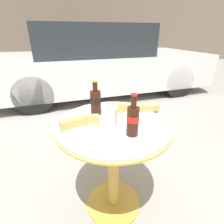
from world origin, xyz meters
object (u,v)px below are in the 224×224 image
at_px(bistro_table, 114,146).
at_px(lunch_plate_near, 81,124).
at_px(lunch_plate_far, 135,110).
at_px(drinking_glass, 111,118).
at_px(cola_bottle_right, 133,119).
at_px(cola_bottle_left, 96,101).
at_px(parked_car, 99,62).

relative_size(bistro_table, lunch_plate_near, 2.94).
bearing_deg(lunch_plate_near, lunch_plate_far, 11.34).
bearing_deg(drinking_glass, lunch_plate_near, 158.49).
distance_m(lunch_plate_near, lunch_plate_far, 0.36).
height_order(bistro_table, cola_bottle_right, cola_bottle_right).
xyz_separation_m(cola_bottle_left, cola_bottle_right, (0.12, -0.30, -0.00)).
distance_m(drinking_glass, lunch_plate_far, 0.24).
distance_m(bistro_table, drinking_glass, 0.24).
bearing_deg(bistro_table, cola_bottle_left, 116.44).
bearing_deg(bistro_table, drinking_glass, -120.07).
height_order(cola_bottle_left, parked_car, parked_car).
bearing_deg(lunch_plate_far, drinking_glass, -146.42).
bearing_deg(lunch_plate_near, bistro_table, -0.92).
bearing_deg(cola_bottle_right, bistro_table, 106.34).
bearing_deg(lunch_plate_far, lunch_plate_near, -168.66).
distance_m(lunch_plate_far, parked_car, 2.70).
xyz_separation_m(cola_bottle_left, lunch_plate_near, (-0.12, -0.14, -0.07)).
bearing_deg(lunch_plate_near, cola_bottle_left, 49.96).
relative_size(cola_bottle_left, cola_bottle_right, 1.00).
relative_size(bistro_table, drinking_glass, 5.56).
xyz_separation_m(lunch_plate_near, parked_car, (0.78, 2.73, -0.10)).
height_order(cola_bottle_left, lunch_plate_near, cola_bottle_left).
height_order(drinking_glass, lunch_plate_near, drinking_glass).
distance_m(cola_bottle_right, lunch_plate_far, 0.27).
xyz_separation_m(lunch_plate_far, parked_car, (0.42, 2.66, -0.10)).
bearing_deg(parked_car, lunch_plate_near, -105.94).
bearing_deg(drinking_glass, bistro_table, 59.93).
relative_size(drinking_glass, parked_car, 0.03).
distance_m(bistro_table, lunch_plate_near, 0.27).
bearing_deg(parked_car, bistro_table, -102.16).
bearing_deg(parked_car, drinking_glass, -102.58).
bearing_deg(lunch_plate_near, parked_car, 74.06).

